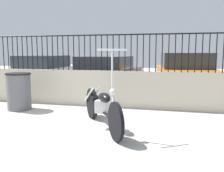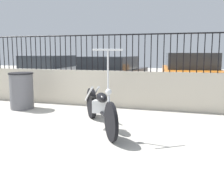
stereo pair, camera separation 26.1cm
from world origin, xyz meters
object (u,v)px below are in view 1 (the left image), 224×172
motorcycle_black (100,106)px  trash_bin (19,91)px  car_dark_grey (107,73)px  car_white (45,72)px  car_orange (184,73)px

motorcycle_black → trash_bin: motorcycle_black is taller
motorcycle_black → car_dark_grey: bearing=160.7°
car_white → car_orange: car_orange is taller
motorcycle_black → car_dark_grey: (-1.11, 4.59, 0.25)m
car_white → car_dark_grey: size_ratio=1.04×
motorcycle_black → car_orange: 4.98m
trash_bin → car_white: (-1.33, 3.80, 0.20)m
trash_bin → car_orange: (4.25, 3.73, 0.25)m
car_white → car_orange: size_ratio=1.11×
motorcycle_black → car_white: bearing=-174.0°
car_dark_grey → car_orange: (2.89, 0.05, 0.06)m
car_orange → car_white: bearing=82.7°
motorcycle_black → car_orange: size_ratio=0.48×
trash_bin → car_dark_grey: car_dark_grey is taller
car_orange → trash_bin: bearing=124.6°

